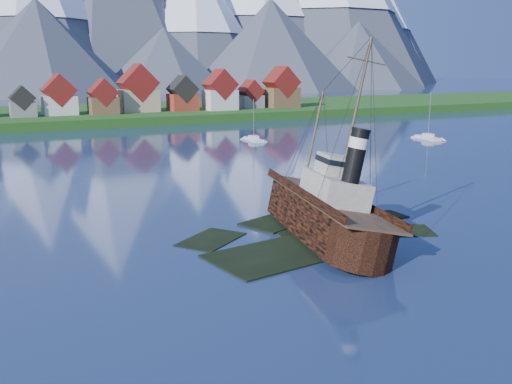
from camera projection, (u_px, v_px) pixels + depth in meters
name	position (u px, v px, depth m)	size (l,w,h in m)	color
ground	(306.00, 243.00, 63.97)	(1400.00, 1400.00, 0.00)	navy
shoal	(309.00, 239.00, 66.71)	(31.71, 21.24, 1.14)	black
shore_bank	(59.00, 119.00, 211.13)	(600.00, 80.00, 3.20)	#1C4112
seawall	(79.00, 129.00, 178.24)	(600.00, 2.50, 2.00)	#3F3D38
tugboat_wreck	(313.00, 209.00, 66.84)	(7.06, 30.42, 24.10)	black
sailboat_d	(428.00, 138.00, 153.92)	(4.64, 9.99, 13.23)	silver
sailboat_e	(254.00, 140.00, 151.05)	(4.08, 10.16, 11.47)	silver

